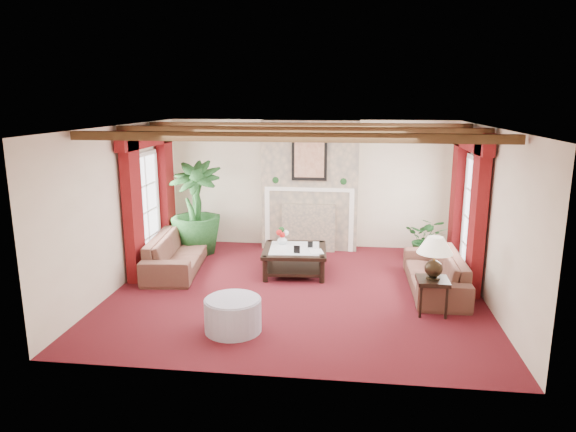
# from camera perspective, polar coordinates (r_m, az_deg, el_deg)

# --- Properties ---
(floor) EXTENTS (6.00, 6.00, 0.00)m
(floor) POSITION_cam_1_polar(r_m,az_deg,el_deg) (8.67, 0.99, -8.24)
(floor) COLOR #3E0B0E
(floor) RESTS_ON ground
(ceiling) EXTENTS (6.00, 6.00, 0.00)m
(ceiling) POSITION_cam_1_polar(r_m,az_deg,el_deg) (8.10, 1.07, 9.88)
(ceiling) COLOR white
(ceiling) RESTS_ON floor
(back_wall) EXTENTS (6.00, 0.02, 2.70)m
(back_wall) POSITION_cam_1_polar(r_m,az_deg,el_deg) (10.97, 2.54, 3.58)
(back_wall) COLOR beige
(back_wall) RESTS_ON ground
(left_wall) EXTENTS (0.02, 5.50, 2.70)m
(left_wall) POSITION_cam_1_polar(r_m,az_deg,el_deg) (9.09, -18.14, 0.98)
(left_wall) COLOR beige
(left_wall) RESTS_ON ground
(right_wall) EXTENTS (0.02, 5.50, 2.70)m
(right_wall) POSITION_cam_1_polar(r_m,az_deg,el_deg) (8.51, 21.54, -0.06)
(right_wall) COLOR beige
(right_wall) RESTS_ON ground
(ceiling_beams) EXTENTS (6.00, 3.00, 0.12)m
(ceiling_beams) POSITION_cam_1_polar(r_m,az_deg,el_deg) (8.10, 1.07, 9.46)
(ceiling_beams) COLOR #342110
(ceiling_beams) RESTS_ON ceiling
(fireplace) EXTENTS (2.00, 0.52, 2.70)m
(fireplace) POSITION_cam_1_polar(r_m,az_deg,el_deg) (10.63, 2.52, 10.60)
(fireplace) COLOR tan
(fireplace) RESTS_ON ground
(french_door_left) EXTENTS (0.10, 1.10, 2.16)m
(french_door_left) POSITION_cam_1_polar(r_m,az_deg,el_deg) (9.86, -15.86, 6.62)
(french_door_left) COLOR white
(french_door_left) RESTS_ON ground
(french_door_right) EXTENTS (0.10, 1.10, 2.16)m
(french_door_right) POSITION_cam_1_polar(r_m,az_deg,el_deg) (9.34, 20.27, 5.99)
(french_door_right) COLOR white
(french_door_right) RESTS_ON ground
(curtains_left) EXTENTS (0.20, 2.40, 2.55)m
(curtains_left) POSITION_cam_1_polar(r_m,az_deg,el_deg) (9.79, -15.41, 9.08)
(curtains_left) COLOR #570B0D
(curtains_left) RESTS_ON ground
(curtains_right) EXTENTS (0.20, 2.40, 2.55)m
(curtains_right) POSITION_cam_1_polar(r_m,az_deg,el_deg) (9.28, 19.80, 8.59)
(curtains_right) COLOR #570B0D
(curtains_right) RESTS_ON ground
(sofa_left) EXTENTS (2.35, 1.12, 0.86)m
(sofa_left) POSITION_cam_1_polar(r_m,az_deg,el_deg) (9.80, -12.22, -3.36)
(sofa_left) COLOR #3B101D
(sofa_left) RESTS_ON ground
(sofa_right) EXTENTS (2.11, 0.64, 0.82)m
(sofa_right) POSITION_cam_1_polar(r_m,az_deg,el_deg) (8.91, 16.06, -5.37)
(sofa_right) COLOR #3B101D
(sofa_right) RESTS_ON ground
(potted_palm) EXTENTS (1.11, 1.92, 1.06)m
(potted_palm) POSITION_cam_1_polar(r_m,az_deg,el_deg) (10.74, -10.15, -1.30)
(potted_palm) COLOR black
(potted_palm) RESTS_ON ground
(small_plant) EXTENTS (1.39, 1.42, 0.70)m
(small_plant) POSITION_cam_1_polar(r_m,az_deg,el_deg) (10.41, 15.25, -3.02)
(small_plant) COLOR black
(small_plant) RESTS_ON ground
(coffee_table) EXTENTS (1.22, 1.22, 0.47)m
(coffee_table) POSITION_cam_1_polar(r_m,az_deg,el_deg) (9.42, 0.74, -4.99)
(coffee_table) COLOR black
(coffee_table) RESTS_ON ground
(side_table) EXTENTS (0.57, 0.57, 0.54)m
(side_table) POSITION_cam_1_polar(r_m,az_deg,el_deg) (7.99, 15.67, -8.56)
(side_table) COLOR black
(side_table) RESTS_ON ground
(ottoman) EXTENTS (0.78, 0.78, 0.46)m
(ottoman) POSITION_cam_1_polar(r_m,az_deg,el_deg) (7.21, -6.13, -10.88)
(ottoman) COLOR gray
(ottoman) RESTS_ON ground
(table_lamp) EXTENTS (0.52, 0.52, 0.66)m
(table_lamp) POSITION_cam_1_polar(r_m,az_deg,el_deg) (7.79, 15.94, -4.45)
(table_lamp) COLOR black
(table_lamp) RESTS_ON side_table
(flower_vase) EXTENTS (0.26, 0.27, 0.19)m
(flower_vase) POSITION_cam_1_polar(r_m,az_deg,el_deg) (9.58, -0.64, -2.64)
(flower_vase) COLOR silver
(flower_vase) RESTS_ON coffee_table
(book) EXTENTS (0.24, 0.13, 0.32)m
(book) POSITION_cam_1_polar(r_m,az_deg,el_deg) (9.06, 2.44, -3.15)
(book) COLOR black
(book) RESTS_ON coffee_table
(photo_frame_a) EXTENTS (0.11, 0.03, 0.15)m
(photo_frame_a) POSITION_cam_1_polar(r_m,az_deg,el_deg) (9.02, 0.99, -3.77)
(photo_frame_a) COLOR black
(photo_frame_a) RESTS_ON coffee_table
(photo_frame_b) EXTENTS (0.10, 0.04, 0.12)m
(photo_frame_b) POSITION_cam_1_polar(r_m,az_deg,el_deg) (9.37, 2.49, -3.22)
(photo_frame_b) COLOR black
(photo_frame_b) RESTS_ON coffee_table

